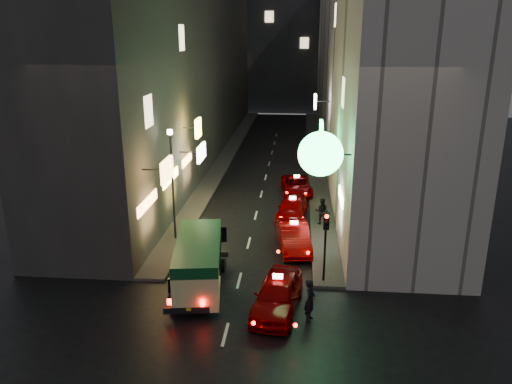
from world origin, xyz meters
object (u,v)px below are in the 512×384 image
(taxi_near, at_px, (278,292))
(pedestrian_crossing, at_px, (310,298))
(traffic_light, at_px, (326,231))
(minibus, at_px, (199,259))
(lamp_post, at_px, (172,178))

(taxi_near, height_order, pedestrian_crossing, pedestrian_crossing)
(traffic_light, bearing_deg, taxi_near, -129.68)
(minibus, bearing_deg, lamp_post, 114.60)
(taxi_near, xyz_separation_m, lamp_post, (-6.14, 7.01, 2.84))
(minibus, bearing_deg, traffic_light, 8.70)
(traffic_light, xyz_separation_m, lamp_post, (-8.20, 4.53, 1.04))
(minibus, xyz_separation_m, traffic_light, (5.73, 0.88, 1.18))
(taxi_near, relative_size, lamp_post, 0.93)
(minibus, relative_size, taxi_near, 0.99)
(pedestrian_crossing, distance_m, lamp_post, 11.05)
(traffic_light, relative_size, lamp_post, 0.56)
(minibus, relative_size, lamp_post, 0.93)
(lamp_post, bearing_deg, pedestrian_crossing, -45.58)
(minibus, relative_size, pedestrian_crossing, 2.78)
(pedestrian_crossing, height_order, traffic_light, traffic_light)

